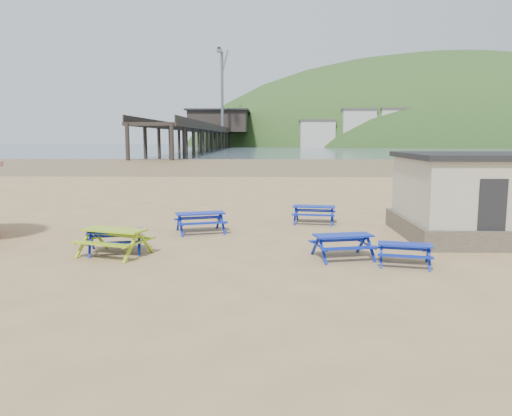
{
  "coord_description": "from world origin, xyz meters",
  "views": [
    {
      "loc": [
        1.73,
        -17.72,
        3.71
      ],
      "look_at": [
        1.24,
        1.5,
        1.0
      ],
      "focal_mm": 35.0,
      "sensor_mm": 36.0,
      "label": 1
    }
  ],
  "objects_px": {
    "picnic_table_blue_b": "(314,215)",
    "picnic_table_yellow": "(114,242)",
    "amenity_block": "(503,196)",
    "picnic_table_blue_a": "(200,223)"
  },
  "relations": [
    {
      "from": "picnic_table_blue_a",
      "to": "picnic_table_yellow",
      "type": "xyz_separation_m",
      "value": [
        -2.2,
        -3.94,
        0.03
      ]
    },
    {
      "from": "picnic_table_yellow",
      "to": "picnic_table_blue_a",
      "type": "bearing_deg",
      "value": 79.58
    },
    {
      "from": "picnic_table_blue_b",
      "to": "picnic_table_yellow",
      "type": "distance_m",
      "value": 9.27
    },
    {
      "from": "picnic_table_blue_b",
      "to": "picnic_table_yellow",
      "type": "xyz_separation_m",
      "value": [
        -6.88,
        -6.21,
        0.04
      ]
    },
    {
      "from": "picnic_table_yellow",
      "to": "amenity_block",
      "type": "height_order",
      "value": "amenity_block"
    },
    {
      "from": "amenity_block",
      "to": "picnic_table_yellow",
      "type": "bearing_deg",
      "value": -166.33
    },
    {
      "from": "picnic_table_yellow",
      "to": "amenity_block",
      "type": "relative_size",
      "value": 0.33
    },
    {
      "from": "picnic_table_blue_a",
      "to": "picnic_table_blue_b",
      "type": "bearing_deg",
      "value": 8.0
    },
    {
      "from": "picnic_table_blue_b",
      "to": "amenity_block",
      "type": "bearing_deg",
      "value": -14.0
    },
    {
      "from": "picnic_table_blue_b",
      "to": "amenity_block",
      "type": "distance_m",
      "value": 7.46
    }
  ]
}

